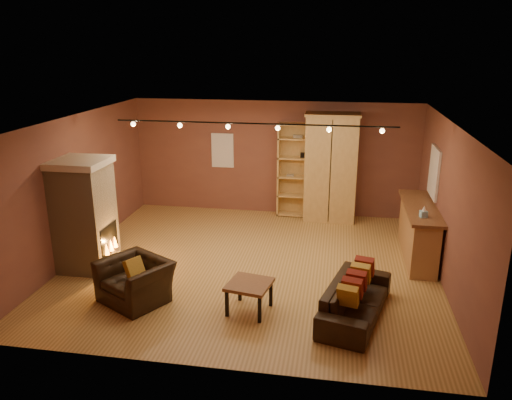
% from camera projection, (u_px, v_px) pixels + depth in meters
% --- Properties ---
extents(floor, '(7.00, 7.00, 0.00)m').
position_uv_depth(floor, '(251.00, 265.00, 9.68)').
color(floor, '#A17639').
rests_on(floor, ground).
extents(ceiling, '(7.00, 7.00, 0.00)m').
position_uv_depth(ceiling, '(251.00, 121.00, 8.84)').
color(ceiling, brown).
rests_on(ceiling, back_wall).
extents(back_wall, '(7.00, 0.02, 2.80)m').
position_uv_depth(back_wall, '(274.00, 158.00, 12.32)').
color(back_wall, brown).
rests_on(back_wall, floor).
extents(left_wall, '(0.02, 6.50, 2.80)m').
position_uv_depth(left_wall, '(76.00, 187.00, 9.82)').
color(left_wall, brown).
rests_on(left_wall, floor).
extents(right_wall, '(0.02, 6.50, 2.80)m').
position_uv_depth(right_wall, '(448.00, 206.00, 8.70)').
color(right_wall, brown).
rests_on(right_wall, floor).
extents(fireplace, '(1.01, 0.98, 2.12)m').
position_uv_depth(fireplace, '(85.00, 215.00, 9.28)').
color(fireplace, tan).
rests_on(fireplace, floor).
extents(back_window, '(0.56, 0.04, 0.86)m').
position_uv_depth(back_window, '(223.00, 150.00, 12.46)').
color(back_window, white).
rests_on(back_window, back_wall).
extents(bookcase, '(0.94, 0.37, 2.30)m').
position_uv_depth(bookcase, '(297.00, 169.00, 12.18)').
color(bookcase, '#DAB26A').
rests_on(bookcase, floor).
extents(armoire, '(1.27, 0.72, 2.58)m').
position_uv_depth(armoire, '(331.00, 168.00, 11.82)').
color(armoire, '#DAB26A').
rests_on(armoire, floor).
extents(bar_counter, '(0.61, 2.26, 1.08)m').
position_uv_depth(bar_counter, '(418.00, 231.00, 9.88)').
color(bar_counter, tan).
rests_on(bar_counter, floor).
extents(tissue_box, '(0.16, 0.16, 0.23)m').
position_uv_depth(tissue_box, '(424.00, 212.00, 9.06)').
color(tissue_box, '#85BCD5').
rests_on(tissue_box, bar_counter).
extents(right_window, '(0.05, 0.90, 1.00)m').
position_uv_depth(right_window, '(434.00, 172.00, 9.95)').
color(right_window, white).
rests_on(right_window, right_wall).
extents(loveseat, '(1.05, 2.04, 0.80)m').
position_uv_depth(loveseat, '(356.00, 293.00, 7.77)').
color(loveseat, black).
rests_on(loveseat, floor).
extents(armchair, '(1.28, 1.14, 0.94)m').
position_uv_depth(armchair, '(135.00, 274.00, 8.23)').
color(armchair, black).
rests_on(armchair, floor).
extents(coffee_table, '(0.76, 0.76, 0.50)m').
position_uv_depth(coffee_table, '(249.00, 287.00, 7.90)').
color(coffee_table, brown).
rests_on(coffee_table, floor).
extents(track_rail, '(5.20, 0.09, 0.13)m').
position_uv_depth(track_rail, '(253.00, 125.00, 9.06)').
color(track_rail, black).
rests_on(track_rail, ceiling).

